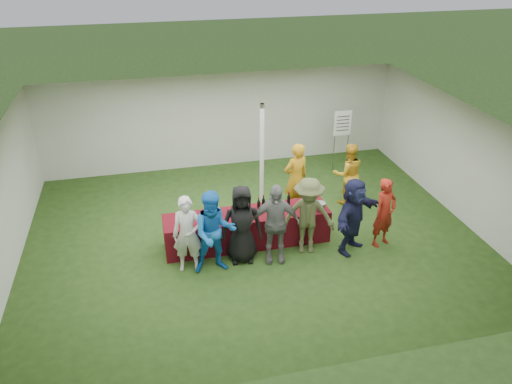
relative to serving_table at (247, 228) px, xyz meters
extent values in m
plane|color=#284719|center=(0.18, 0.24, -0.38)|extent=(60.00, 60.00, 0.00)
plane|color=white|center=(0.18, 4.24, 0.97)|extent=(10.00, 0.00, 10.00)
plane|color=white|center=(0.18, -3.76, 0.97)|extent=(10.00, 0.00, 10.00)
plane|color=white|center=(-4.82, 0.24, 0.97)|extent=(0.00, 8.00, 8.00)
plane|color=white|center=(5.18, 0.24, 0.97)|extent=(0.00, 8.00, 8.00)
plane|color=white|center=(0.18, 0.24, 2.33)|extent=(10.00, 10.00, 0.00)
cylinder|color=silver|center=(0.68, 1.44, 0.98)|extent=(0.10, 0.10, 2.70)
cube|color=#5F1012|center=(0.00, 0.00, 0.00)|extent=(3.60, 0.80, 0.75)
cylinder|color=black|center=(0.28, 0.09, 0.48)|extent=(0.07, 0.07, 0.22)
cylinder|color=black|center=(0.28, 0.09, 0.64)|extent=(0.03, 0.03, 0.08)
cylinder|color=maroon|center=(0.28, 0.09, 0.69)|extent=(0.03, 0.03, 0.02)
cylinder|color=black|center=(0.40, 0.15, 0.48)|extent=(0.07, 0.07, 0.22)
cylinder|color=black|center=(0.40, 0.15, 0.64)|extent=(0.03, 0.03, 0.08)
cylinder|color=maroon|center=(0.40, 0.15, 0.69)|extent=(0.03, 0.03, 0.02)
cylinder|color=black|center=(0.55, 0.12, 0.48)|extent=(0.07, 0.07, 0.22)
cylinder|color=black|center=(0.55, 0.12, 0.64)|extent=(0.03, 0.03, 0.08)
cylinder|color=maroon|center=(0.55, 0.12, 0.69)|extent=(0.03, 0.03, 0.02)
cylinder|color=black|center=(0.72, 0.13, 0.48)|extent=(0.07, 0.07, 0.22)
cylinder|color=black|center=(0.72, 0.13, 0.64)|extent=(0.03, 0.03, 0.08)
cylinder|color=maroon|center=(0.72, 0.13, 0.69)|extent=(0.03, 0.03, 0.02)
cylinder|color=black|center=(0.78, 0.15, 0.48)|extent=(0.07, 0.07, 0.22)
cylinder|color=black|center=(0.78, 0.15, 0.64)|extent=(0.03, 0.03, 0.08)
cylinder|color=maroon|center=(0.78, 0.15, 0.69)|extent=(0.03, 0.03, 0.02)
cylinder|color=black|center=(0.98, 0.17, 0.48)|extent=(0.07, 0.07, 0.22)
cylinder|color=black|center=(0.98, 0.17, 0.64)|extent=(0.03, 0.03, 0.08)
cylinder|color=maroon|center=(0.98, 0.17, 0.69)|extent=(0.03, 0.03, 0.02)
cylinder|color=silver|center=(-1.40, -0.26, 0.38)|extent=(0.06, 0.06, 0.00)
cylinder|color=silver|center=(-1.40, -0.26, 0.42)|extent=(0.01, 0.01, 0.07)
cylinder|color=silver|center=(-1.40, -0.26, 0.50)|extent=(0.06, 0.06, 0.08)
cylinder|color=silver|center=(-1.09, -0.25, 0.38)|extent=(0.06, 0.06, 0.00)
cylinder|color=silver|center=(-1.09, -0.25, 0.42)|extent=(0.01, 0.01, 0.07)
cylinder|color=silver|center=(-1.09, -0.25, 0.50)|extent=(0.06, 0.06, 0.08)
cylinder|color=silver|center=(-0.77, -0.22, 0.38)|extent=(0.06, 0.06, 0.00)
cylinder|color=silver|center=(-0.77, -0.22, 0.42)|extent=(0.01, 0.01, 0.07)
cylinder|color=silver|center=(-0.77, -0.22, 0.50)|extent=(0.06, 0.06, 0.08)
cylinder|color=#400614|center=(-0.77, -0.22, 0.47)|extent=(0.05, 0.05, 0.02)
cylinder|color=silver|center=(-0.36, -0.31, 0.38)|extent=(0.06, 0.06, 0.00)
cylinder|color=silver|center=(-0.36, -0.31, 0.42)|extent=(0.01, 0.01, 0.07)
cylinder|color=silver|center=(-0.36, -0.31, 0.50)|extent=(0.06, 0.06, 0.08)
cylinder|color=#400614|center=(-0.36, -0.31, 0.47)|extent=(0.05, 0.05, 0.02)
cylinder|color=silver|center=(-0.04, 0.08, 0.47)|extent=(0.07, 0.07, 0.20)
cylinder|color=silver|center=(-0.04, 0.08, 0.59)|extent=(0.03, 0.03, 0.03)
cube|color=white|center=(1.57, 0.05, 0.39)|extent=(0.25, 0.18, 0.03)
cylinder|color=slate|center=(1.58, -0.22, 0.46)|extent=(0.23, 0.23, 0.18)
cylinder|color=slate|center=(3.16, 3.01, 0.18)|extent=(0.02, 0.02, 1.10)
cylinder|color=slate|center=(3.56, 3.01, 0.18)|extent=(0.02, 0.02, 1.10)
cube|color=white|center=(3.36, 3.01, 1.07)|extent=(0.50, 0.02, 0.70)
cube|color=black|center=(3.36, 2.99, 1.27)|extent=(0.36, 0.01, 0.02)
cube|color=black|center=(3.36, 2.99, 1.17)|extent=(0.36, 0.01, 0.02)
cube|color=black|center=(3.36, 2.99, 1.07)|extent=(0.36, 0.01, 0.02)
cube|color=black|center=(3.36, 2.99, 0.97)|extent=(0.36, 0.01, 0.02)
cube|color=black|center=(3.36, 2.99, 0.88)|extent=(0.36, 0.01, 0.02)
imported|color=#BF8915|center=(1.44, 1.11, 0.52)|extent=(0.75, 0.59, 1.79)
imported|color=gold|center=(2.83, 1.24, 0.42)|extent=(0.82, 0.67, 1.60)
imported|color=silver|center=(-1.35, -0.65, 0.45)|extent=(0.66, 0.49, 1.65)
imported|color=blue|center=(-0.83, -0.82, 0.52)|extent=(0.89, 0.70, 1.78)
imported|color=black|center=(-0.24, -0.58, 0.48)|extent=(0.89, 0.64, 1.71)
imported|color=slate|center=(0.42, -0.74, 0.51)|extent=(1.09, 0.60, 1.76)
imported|color=#4B512D|center=(1.17, -0.61, 0.50)|extent=(1.23, 0.87, 1.74)
imported|color=#181B3C|center=(2.12, -0.77, 0.47)|extent=(1.55, 1.36, 1.70)
imported|color=maroon|center=(2.87, -0.71, 0.41)|extent=(0.67, 0.56, 1.58)
camera|label=1|loc=(-1.94, -9.07, 5.83)|focal=35.00mm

